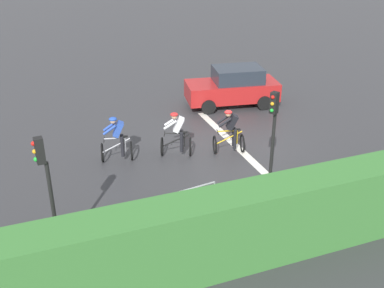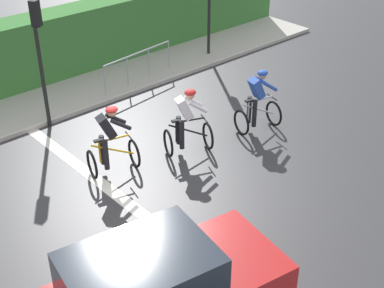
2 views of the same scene
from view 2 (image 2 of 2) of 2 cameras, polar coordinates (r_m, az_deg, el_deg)
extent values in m
plane|color=#333335|center=(12.47, -7.63, -3.87)|extent=(80.00, 80.00, 0.00)
cube|color=#ADA89E|center=(16.94, -11.49, 5.85)|extent=(2.80, 18.53, 0.12)
cube|color=tan|center=(17.56, -13.15, 7.57)|extent=(0.44, 18.53, 0.68)
cube|color=#387533|center=(17.55, -13.91, 9.90)|extent=(1.10, 18.53, 2.06)
cube|color=silver|center=(12.32, -8.91, -4.43)|extent=(7.00, 0.30, 0.01)
torus|color=black|center=(14.61, 8.49, 3.17)|extent=(0.68, 0.21, 0.68)
torus|color=black|center=(14.07, 5.16, 2.25)|extent=(0.68, 0.21, 0.68)
cylinder|color=silver|center=(14.22, 6.92, 3.61)|extent=(0.26, 0.97, 0.51)
cylinder|color=silver|center=(14.05, 5.90, 3.43)|extent=(0.04, 0.04, 0.55)
cylinder|color=silver|center=(14.12, 7.16, 4.64)|extent=(0.20, 0.71, 0.04)
cube|color=black|center=(13.91, 5.97, 4.51)|extent=(0.15, 0.24, 0.04)
cylinder|color=black|center=(14.33, 8.32, 4.85)|extent=(0.42, 0.12, 0.03)
cube|color=#2D51B7|center=(13.89, 6.73, 5.79)|extent=(0.38, 0.47, 0.57)
sphere|color=tan|center=(13.85, 7.33, 7.07)|extent=(0.20, 0.20, 0.20)
ellipsoid|color=#264CB2|center=(13.82, 7.35, 7.34)|extent=(0.30, 0.33, 0.14)
cylinder|color=black|center=(14.21, 5.96, 3.56)|extent=(0.12, 0.12, 0.74)
cylinder|color=black|center=(14.03, 6.51, 3.16)|extent=(0.12, 0.12, 0.74)
cylinder|color=#2D51B7|center=(14.14, 7.33, 6.46)|extent=(0.19, 0.49, 0.37)
cylinder|color=#2D51B7|center=(13.91, 8.09, 5.97)|extent=(0.19, 0.49, 0.37)
torus|color=black|center=(13.42, 1.67, 0.85)|extent=(0.65, 0.31, 0.68)
torus|color=black|center=(13.12, -2.48, 0.09)|extent=(0.65, 0.31, 0.68)
cylinder|color=black|center=(13.14, -0.39, 1.41)|extent=(0.41, 0.93, 0.51)
cylinder|color=black|center=(13.04, -1.66, 1.28)|extent=(0.04, 0.04, 0.55)
cylinder|color=black|center=(13.02, -0.18, 2.50)|extent=(0.31, 0.68, 0.04)
cube|color=black|center=(12.90, -1.68, 2.42)|extent=(0.18, 0.24, 0.04)
cylinder|color=black|center=(13.14, 1.29, 2.66)|extent=(0.40, 0.19, 0.03)
cube|color=white|center=(12.81, -0.83, 3.75)|extent=(0.43, 0.49, 0.57)
sphere|color=tan|center=(12.72, -0.19, 5.10)|extent=(0.20, 0.20, 0.20)
ellipsoid|color=red|center=(12.69, -0.19, 5.39)|extent=(0.33, 0.35, 0.14)
cylinder|color=black|center=(13.19, -1.40, 1.44)|extent=(0.12, 0.12, 0.74)
cylinder|color=black|center=(12.99, -1.06, 0.95)|extent=(0.12, 0.12, 0.74)
cylinder|color=white|center=(13.01, 0.13, 4.46)|extent=(0.26, 0.48, 0.37)
cylinder|color=white|center=(12.74, 0.62, 3.86)|extent=(0.26, 0.48, 0.37)
torus|color=black|center=(12.78, -6.03, -0.98)|extent=(0.67, 0.23, 0.68)
torus|color=black|center=(12.52, -10.35, -2.11)|extent=(0.67, 0.23, 0.68)
cylinder|color=gold|center=(12.51, -8.25, -0.57)|extent=(0.29, 0.97, 0.51)
cylinder|color=gold|center=(12.42, -9.58, -0.81)|extent=(0.04, 0.04, 0.55)
cylinder|color=gold|center=(12.38, -8.12, 0.57)|extent=(0.22, 0.70, 0.04)
cube|color=black|center=(12.27, -9.69, 0.36)|extent=(0.15, 0.24, 0.04)
cylinder|color=black|center=(12.50, -6.58, 0.85)|extent=(0.41, 0.14, 0.03)
cube|color=black|center=(12.17, -8.91, 1.80)|extent=(0.39, 0.47, 0.57)
sphere|color=tan|center=(12.07, -8.35, 3.25)|extent=(0.20, 0.20, 0.20)
ellipsoid|color=red|center=(12.04, -8.37, 3.55)|extent=(0.30, 0.33, 0.14)
cylinder|color=black|center=(12.57, -9.30, -0.61)|extent=(0.12, 0.12, 0.74)
cylinder|color=black|center=(12.37, -8.93, -1.13)|extent=(0.12, 0.12, 0.74)
cylinder|color=black|center=(12.36, -7.94, 2.64)|extent=(0.21, 0.48, 0.37)
cylinder|color=black|center=(12.09, -7.40, 2.01)|extent=(0.21, 0.48, 0.37)
cube|color=#262D38|center=(8.09, -5.44, -13.32)|extent=(1.84, 2.36, 0.66)
cylinder|color=black|center=(9.91, 0.63, -11.88)|extent=(0.33, 0.67, 0.64)
cube|color=#EAEACC|center=(9.72, 5.41, -9.29)|extent=(0.29, 0.13, 0.16)
cube|color=#EAEACC|center=(9.15, 9.30, -12.72)|extent=(0.29, 0.13, 0.16)
cylinder|color=black|center=(14.45, -15.25, 6.52)|extent=(0.10, 0.10, 2.70)
cube|color=black|center=(13.96, -15.97, 12.93)|extent=(0.27, 0.27, 0.64)
sphere|color=red|center=(13.99, -15.85, 13.85)|extent=(0.11, 0.11, 0.11)
sphere|color=orange|center=(14.04, -15.73, 13.07)|extent=(0.11, 0.11, 0.11)
sphere|color=green|center=(14.10, -15.61, 12.30)|extent=(0.11, 0.11, 0.11)
cylinder|color=black|center=(18.56, 1.78, 12.96)|extent=(0.10, 0.10, 2.70)
cylinder|color=#999EA3|center=(16.63, -5.68, 9.38)|extent=(0.39, 2.68, 0.05)
cylinder|color=#999EA3|center=(16.01, -9.06, 6.31)|extent=(0.04, 0.04, 1.00)
cylinder|color=#999EA3|center=(16.54, -6.71, 7.32)|extent=(0.04, 0.04, 1.00)
cylinder|color=#999EA3|center=(17.11, -4.50, 8.25)|extent=(0.04, 0.04, 1.00)
cylinder|color=#999EA3|center=(17.70, -2.43, 9.12)|extent=(0.04, 0.04, 1.00)
camera|label=1|loc=(26.14, -15.64, 31.67)|focal=44.02mm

